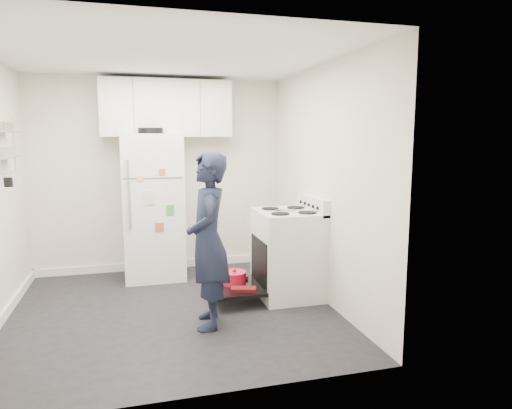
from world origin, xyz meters
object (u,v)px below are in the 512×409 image
object	(u,v)px
refrigerator	(153,206)
person	(208,241)
open_oven_door	(235,283)
electric_range	(287,254)

from	to	relation	value
refrigerator	person	xyz separation A→B (m)	(0.41, -1.68, -0.09)
open_oven_door	electric_range	bearing A→B (deg)	-1.77
person	open_oven_door	bearing A→B (deg)	154.67
open_oven_door	refrigerator	distance (m)	1.52
electric_range	open_oven_door	world-z (taller)	electric_range
open_oven_door	refrigerator	xyz separation A→B (m)	(-0.79, 1.08, 0.72)
refrigerator	person	distance (m)	1.73
electric_range	person	bearing A→B (deg)	-148.86
open_oven_door	person	size ratio (longest dim) A/B	0.43
electric_range	open_oven_door	bearing A→B (deg)	178.23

